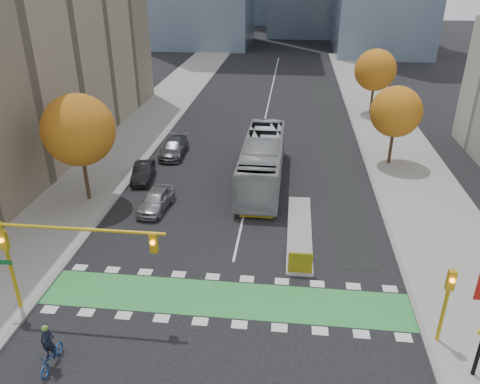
% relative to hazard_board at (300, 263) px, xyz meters
% --- Properties ---
extents(ground, '(300.00, 300.00, 0.00)m').
position_rel_hazard_board_xyz_m(ground, '(-4.00, -4.20, -0.80)').
color(ground, black).
rests_on(ground, ground).
extents(sidewalk_west, '(7.00, 120.00, 0.15)m').
position_rel_hazard_board_xyz_m(sidewalk_west, '(-17.50, 15.80, -0.73)').
color(sidewalk_west, gray).
rests_on(sidewalk_west, ground).
extents(sidewalk_east, '(7.00, 120.00, 0.15)m').
position_rel_hazard_board_xyz_m(sidewalk_east, '(9.50, 15.80, -0.73)').
color(sidewalk_east, gray).
rests_on(sidewalk_east, ground).
extents(curb_west, '(0.30, 120.00, 0.16)m').
position_rel_hazard_board_xyz_m(curb_west, '(-14.00, 15.80, -0.73)').
color(curb_west, gray).
rests_on(curb_west, ground).
extents(curb_east, '(0.30, 120.00, 0.16)m').
position_rel_hazard_board_xyz_m(curb_east, '(6.00, 15.80, -0.73)').
color(curb_east, gray).
rests_on(curb_east, ground).
extents(bike_crossing, '(20.00, 3.00, 0.01)m').
position_rel_hazard_board_xyz_m(bike_crossing, '(-4.00, -2.70, -0.79)').
color(bike_crossing, green).
rests_on(bike_crossing, ground).
extents(centre_line, '(0.15, 70.00, 0.01)m').
position_rel_hazard_board_xyz_m(centre_line, '(-4.00, 35.80, -0.80)').
color(centre_line, silver).
rests_on(centre_line, ground).
extents(bike_lane_paint, '(2.50, 50.00, 0.01)m').
position_rel_hazard_board_xyz_m(bike_lane_paint, '(3.50, 25.80, -0.80)').
color(bike_lane_paint, black).
rests_on(bike_lane_paint, ground).
extents(median_island, '(1.60, 10.00, 0.16)m').
position_rel_hazard_board_xyz_m(median_island, '(0.00, 4.80, -0.72)').
color(median_island, gray).
rests_on(median_island, ground).
extents(hazard_board, '(1.40, 0.12, 1.30)m').
position_rel_hazard_board_xyz_m(hazard_board, '(0.00, 0.00, 0.00)').
color(hazard_board, yellow).
rests_on(hazard_board, median_island).
extents(tree_west, '(5.20, 5.20, 8.22)m').
position_rel_hazard_board_xyz_m(tree_west, '(-16.00, 7.80, 4.82)').
color(tree_west, '#332114').
rests_on(tree_west, ground).
extents(tree_east_near, '(4.40, 4.40, 7.08)m').
position_rel_hazard_board_xyz_m(tree_east_near, '(8.00, 17.80, 4.06)').
color(tree_east_near, '#332114').
rests_on(tree_east_near, ground).
extents(tree_east_far, '(4.80, 4.80, 7.65)m').
position_rel_hazard_board_xyz_m(tree_east_far, '(8.50, 33.80, 4.44)').
color(tree_east_far, '#332114').
rests_on(tree_east_far, ground).
extents(traffic_signal_west, '(8.53, 0.56, 5.20)m').
position_rel_hazard_board_xyz_m(traffic_signal_west, '(-11.93, -4.71, 3.23)').
color(traffic_signal_west, '#BF9914').
rests_on(traffic_signal_west, ground).
extents(traffic_signal_east, '(0.35, 0.43, 4.10)m').
position_rel_hazard_board_xyz_m(traffic_signal_east, '(6.50, -4.71, 1.93)').
color(traffic_signal_east, '#BF9914').
rests_on(traffic_signal_east, ground).
extents(cyclist, '(0.73, 2.03, 2.34)m').
position_rel_hazard_board_xyz_m(cyclist, '(-11.00, -8.20, -0.02)').
color(cyclist, navy).
rests_on(cyclist, ground).
extents(bus, '(3.25, 13.49, 3.75)m').
position_rel_hazard_board_xyz_m(bus, '(-3.10, 12.73, 1.08)').
color(bus, '#A2A6A9').
rests_on(bus, ground).
extents(parked_car_a, '(2.16, 4.51, 1.49)m').
position_rel_hazard_board_xyz_m(parked_car_a, '(-10.50, 6.96, -0.06)').
color(parked_car_a, '#A1A1A6').
rests_on(parked_car_a, ground).
extents(parked_car_b, '(2.03, 4.36, 1.38)m').
position_rel_hazard_board_xyz_m(parked_car_b, '(-13.00, 11.96, -0.11)').
color(parked_car_b, black).
rests_on(parked_car_b, ground).
extents(parked_car_c, '(2.21, 5.23, 1.51)m').
position_rel_hazard_board_xyz_m(parked_car_c, '(-11.81, 17.77, -0.05)').
color(parked_car_c, '#525358').
rests_on(parked_car_c, ground).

